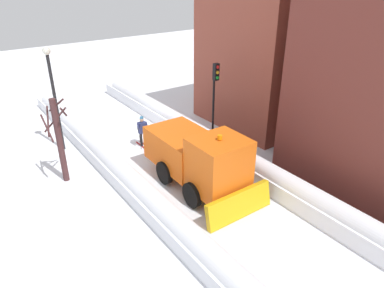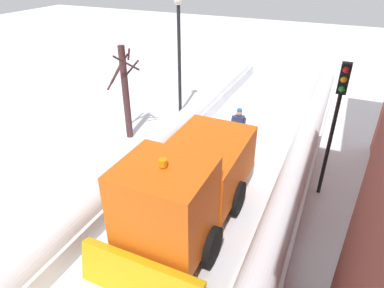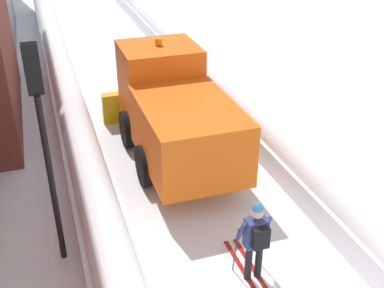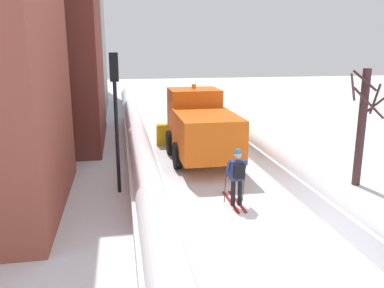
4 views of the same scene
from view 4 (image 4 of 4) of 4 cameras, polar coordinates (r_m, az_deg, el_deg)
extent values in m
plane|color=white|center=(19.96, -0.30, 0.05)|extent=(80.00, 80.00, 0.00)
cube|color=white|center=(19.60, -7.91, 0.77)|extent=(1.10, 36.00, 0.74)
cylinder|color=white|center=(19.51, -7.94, 1.84)|extent=(0.90, 34.20, 0.90)
cube|color=white|center=(20.49, 6.98, 1.24)|extent=(1.10, 36.00, 0.65)
cylinder|color=white|center=(20.42, 7.00, 2.13)|extent=(0.90, 34.20, 0.90)
cube|color=brown|center=(21.25, -25.68, 16.09)|extent=(8.78, 7.46, 12.15)
cube|color=gray|center=(30.55, -21.12, 16.55)|extent=(8.56, 8.84, 13.30)
cube|color=gray|center=(39.64, -18.68, 16.01)|extent=(8.10, 8.06, 13.41)
cube|color=orange|center=(15.57, 2.11, 1.35)|extent=(2.30, 3.40, 1.60)
cube|color=orange|center=(18.10, 0.28, 4.26)|extent=(2.20, 2.00, 2.30)
cube|color=black|center=(18.95, -0.25, 6.25)|extent=(1.85, 0.06, 1.01)
cube|color=gold|center=(19.63, -0.45, 1.46)|extent=(3.20, 0.46, 1.13)
cylinder|color=orange|center=(17.93, 0.29, 8.27)|extent=(0.20, 0.20, 0.18)
cylinder|color=black|center=(17.88, -3.17, 0.19)|extent=(0.25, 1.10, 1.10)
cylinder|color=black|center=(18.29, 3.99, 0.50)|extent=(0.25, 1.10, 1.10)
cylinder|color=black|center=(15.77, -2.16, -1.68)|extent=(0.25, 1.10, 1.10)
cylinder|color=black|center=(16.24, 5.90, -1.28)|extent=(0.25, 1.10, 1.10)
cylinder|color=black|center=(12.32, 5.89, -6.97)|extent=(0.14, 0.14, 0.82)
cylinder|color=black|center=(12.38, 6.87, -6.89)|extent=(0.14, 0.14, 0.82)
cube|color=navy|center=(12.12, 6.47, -3.74)|extent=(0.42, 0.26, 0.62)
cube|color=black|center=(11.92, 6.77, -3.90)|extent=(0.32, 0.16, 0.44)
sphere|color=tan|center=(11.98, 6.53, -1.60)|extent=(0.24, 0.24, 0.24)
sphere|color=teal|center=(11.96, 6.55, -1.14)|extent=(0.22, 0.22, 0.22)
cylinder|color=navy|center=(12.13, 5.16, -3.54)|extent=(0.09, 0.33, 0.56)
cylinder|color=navy|center=(12.27, 7.51, -3.39)|extent=(0.09, 0.33, 0.56)
cube|color=maroon|center=(12.69, 5.53, -8.24)|extent=(0.09, 1.80, 0.03)
cube|color=maroon|center=(12.75, 6.49, -8.16)|extent=(0.09, 1.80, 0.03)
cylinder|color=#262628|center=(12.41, 4.78, -5.86)|extent=(0.02, 0.19, 1.19)
cylinder|color=#262628|center=(12.57, 7.43, -5.66)|extent=(0.02, 0.19, 1.19)
cylinder|color=black|center=(13.19, -10.66, 0.75)|extent=(0.12, 0.12, 3.67)
cube|color=black|center=(13.01, -11.11, 10.74)|extent=(0.28, 0.24, 0.90)
sphere|color=red|center=(13.13, -11.17, 11.99)|extent=(0.18, 0.18, 0.18)
sphere|color=gold|center=(13.14, -11.11, 10.77)|extent=(0.18, 0.18, 0.18)
sphere|color=green|center=(13.16, -11.05, 9.55)|extent=(0.18, 0.18, 0.18)
cylinder|color=#482A2B|center=(14.82, 23.05, 2.06)|extent=(0.28, 0.28, 4.05)
cylinder|color=#482A2B|center=(14.32, 23.48, 8.33)|extent=(0.60, 0.66, 0.70)
cylinder|color=#482A2B|center=(14.71, 24.71, 5.80)|extent=(0.44, 0.94, 1.16)
cylinder|color=#482A2B|center=(14.61, 22.02, 7.63)|extent=(0.55, 1.06, 0.85)
cylinder|color=#482A2B|center=(14.95, 24.66, 5.02)|extent=(0.13, 1.27, 0.94)
cylinder|color=#482A2B|center=(14.34, 23.95, 5.36)|extent=(1.09, 0.30, 1.07)
camera|label=1|loc=(30.01, 13.54, 21.87)|focal=33.46mm
camera|label=2|loc=(23.38, -11.04, 19.70)|focal=31.76mm
camera|label=3|loc=(5.17, -11.84, 37.88)|focal=44.36mm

